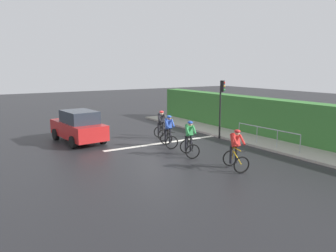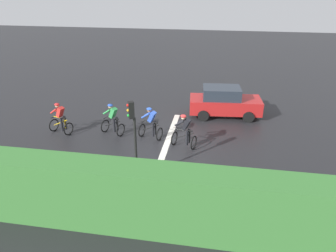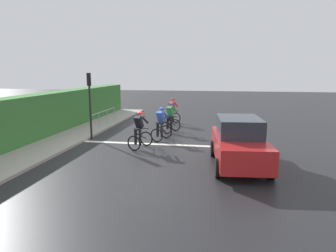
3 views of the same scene
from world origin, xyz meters
name	(u,v)px [view 3 (image 3 of 3)]	position (x,y,z in m)	size (l,w,h in m)	color
ground_plane	(151,146)	(0.00, 0.00, 0.00)	(80.00, 80.00, 0.00)	black
sidewalk_kerb	(75,133)	(-4.82, 2.00, 0.06)	(2.80, 20.08, 0.12)	#9E998E
stone_wall_low	(59,127)	(-5.72, 2.00, 0.32)	(0.44, 20.08, 0.64)	gray
hedge_wall	(53,113)	(-6.02, 2.00, 1.14)	(1.10, 20.08, 2.27)	#387533
road_marking_stop_line	(153,144)	(0.00, 0.34, 0.00)	(7.00, 0.30, 0.01)	silver
cyclist_lead	(172,112)	(0.07, 5.98, 0.80)	(0.97, 1.23, 1.66)	black
cyclist_second	(171,118)	(0.40, 3.27, 0.80)	(1.01, 1.25, 1.66)	black
cyclist_mid	(161,125)	(0.24, 1.22, 0.80)	(0.96, 1.23, 1.66)	black
cyclist_fourth	(140,131)	(-0.38, -0.55, 0.80)	(0.97, 1.23, 1.66)	black
car_red	(239,142)	(3.84, -2.36, 0.87)	(2.16, 4.23, 1.76)	#B21E1E
traffic_light_near_crossing	(90,95)	(-3.41, 1.07, 2.22)	(0.27, 0.29, 3.34)	black
pedestrian_railing_kerbside	(103,115)	(-3.92, 4.05, 0.80)	(0.09, 4.02, 1.03)	#999EA3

